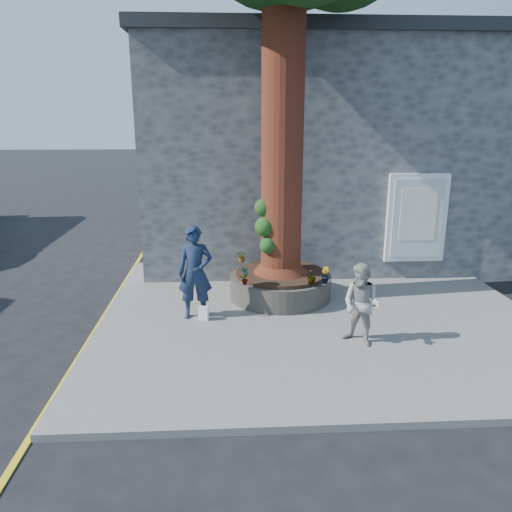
{
  "coord_description": "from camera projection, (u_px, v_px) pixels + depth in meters",
  "views": [
    {
      "loc": [
        -0.38,
        -8.78,
        4.11
      ],
      "look_at": [
        0.21,
        1.48,
        1.25
      ],
      "focal_mm": 35.0,
      "sensor_mm": 36.0,
      "label": 1
    }
  ],
  "objects": [
    {
      "name": "plant_a",
      "position": [
        245.0,
        276.0,
        10.42
      ],
      "size": [
        0.25,
        0.24,
        0.39
      ],
      "primitive_type": "imported",
      "rotation": [
        0.0,
        0.0,
        0.71
      ],
      "color": "gray",
      "rests_on": "planter"
    },
    {
      "name": "man",
      "position": [
        195.0,
        273.0,
        10.08
      ],
      "size": [
        0.71,
        0.47,
        1.92
      ],
      "primitive_type": "imported",
      "rotation": [
        0.0,
        0.0,
        -0.01
      ],
      "color": "#15223B",
      "rests_on": "pavement"
    },
    {
      "name": "ground",
      "position": [
        250.0,
        339.0,
        9.57
      ],
      "size": [
        120.0,
        120.0,
        0.0
      ],
      "primitive_type": "plane",
      "color": "black",
      "rests_on": "ground"
    },
    {
      "name": "stone_shop",
      "position": [
        318.0,
        149.0,
        15.78
      ],
      "size": [
        10.3,
        8.3,
        6.3
      ],
      "color": "#46484B",
      "rests_on": "ground"
    },
    {
      "name": "woman",
      "position": [
        362.0,
        305.0,
        8.94
      ],
      "size": [
        0.93,
        0.91,
        1.51
      ],
      "primitive_type": "imported",
      "rotation": [
        0.0,
        0.0,
        -0.73
      ],
      "color": "#9A9994",
      "rests_on": "pavement"
    },
    {
      "name": "shopping_bag",
      "position": [
        204.0,
        313.0,
        10.16
      ],
      "size": [
        0.22,
        0.16,
        0.28
      ],
      "primitive_type": "cube",
      "rotation": [
        0.0,
        0.0,
        -0.24
      ],
      "color": "white",
      "rests_on": "pavement"
    },
    {
      "name": "plant_b",
      "position": [
        325.0,
        275.0,
        10.52
      ],
      "size": [
        0.22,
        0.23,
        0.36
      ],
      "primitive_type": "imported",
      "rotation": [
        0.0,
        0.0,
        1.75
      ],
      "color": "gray",
      "rests_on": "planter"
    },
    {
      "name": "yellow_line",
      "position": [
        101.0,
        322.0,
        10.36
      ],
      "size": [
        0.1,
        30.0,
        0.01
      ],
      "primitive_type": "cube",
      "color": "yellow",
      "rests_on": "ground"
    },
    {
      "name": "plant_d",
      "position": [
        242.0,
        256.0,
        12.07
      ],
      "size": [
        0.36,
        0.36,
        0.3
      ],
      "primitive_type": "imported",
      "rotation": [
        0.0,
        0.0,
        5.45
      ],
      "color": "gray",
      "rests_on": "planter"
    },
    {
      "name": "pavement",
      "position": [
        318.0,
        315.0,
        10.6
      ],
      "size": [
        9.0,
        8.0,
        0.12
      ],
      "primitive_type": "cube",
      "color": "slate",
      "rests_on": "ground"
    },
    {
      "name": "plant_c",
      "position": [
        312.0,
        276.0,
        10.51
      ],
      "size": [
        0.24,
        0.24,
        0.31
      ],
      "primitive_type": "imported",
      "rotation": [
        0.0,
        0.0,
        3.75
      ],
      "color": "gray",
      "rests_on": "planter"
    },
    {
      "name": "planter",
      "position": [
        280.0,
        285.0,
        11.42
      ],
      "size": [
        2.3,
        2.3,
        0.6
      ],
      "color": "black",
      "rests_on": "pavement"
    }
  ]
}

